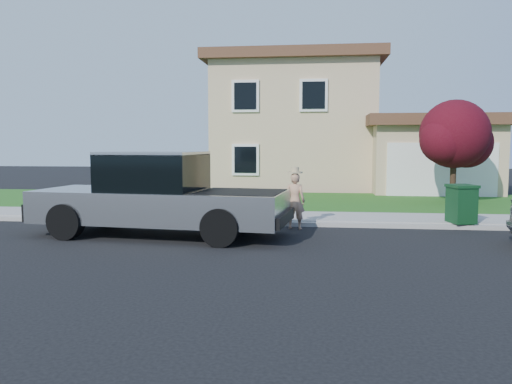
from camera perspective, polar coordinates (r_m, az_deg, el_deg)
ground at (r=11.44m, az=1.08°, el=-6.19°), size 80.00×80.00×0.00m
curb at (r=14.23m, az=6.26°, el=-3.69°), size 40.00×0.20×0.12m
sidewalk at (r=15.32m, az=6.30°, el=-2.99°), size 40.00×2.00×0.15m
lawn at (r=19.78m, az=6.41°, el=-1.17°), size 40.00×7.00×0.10m
house at (r=27.55m, az=7.25°, el=7.16°), size 14.00×11.30×6.85m
pickup_truck at (r=12.85m, az=-10.97°, el=-0.53°), size 6.68×2.86×2.13m
woman at (r=13.67m, az=4.47°, el=-0.89°), size 0.62×0.47×1.70m
ornamental_tree at (r=20.16m, az=21.84°, el=5.82°), size 2.83×2.55×3.88m
trash_bin at (r=14.90m, az=22.43°, el=-1.22°), size 0.81×0.88×1.06m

